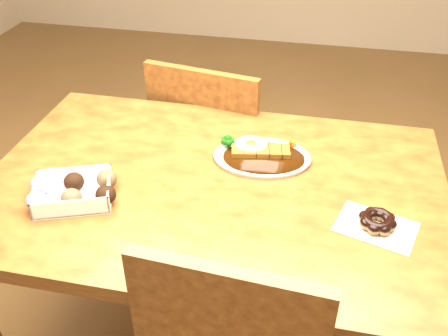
% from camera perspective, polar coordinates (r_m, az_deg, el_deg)
% --- Properties ---
extents(table, '(1.20, 0.80, 0.75)m').
position_cam_1_polar(table, '(1.37, -1.21, -4.84)').
color(table, '#4F250F').
rests_on(table, ground).
extents(chair_far, '(0.49, 0.49, 0.87)m').
position_cam_1_polar(chair_far, '(1.91, -0.86, 1.75)').
color(chair_far, '#4F250F').
rests_on(chair_far, ground).
extents(katsu_curry_plate, '(0.28, 0.22, 0.05)m').
position_cam_1_polar(katsu_curry_plate, '(1.39, 4.19, 1.54)').
color(katsu_curry_plate, white).
rests_on(katsu_curry_plate, table).
extents(donut_box, '(0.23, 0.20, 0.05)m').
position_cam_1_polar(donut_box, '(1.29, -16.89, -2.50)').
color(donut_box, white).
rests_on(donut_box, table).
extents(pon_de_ring, '(0.21, 0.17, 0.03)m').
position_cam_1_polar(pon_de_ring, '(1.21, 17.12, -5.86)').
color(pon_de_ring, silver).
rests_on(pon_de_ring, table).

